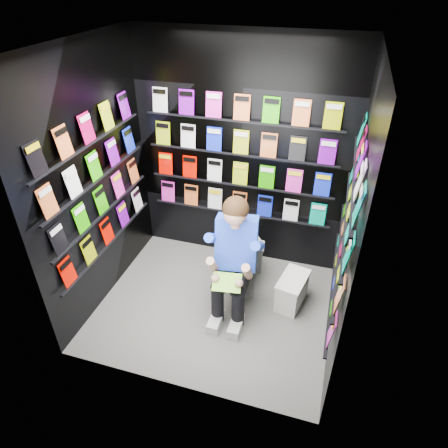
% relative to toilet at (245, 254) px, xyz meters
% --- Properties ---
extents(floor, '(2.40, 2.40, 0.00)m').
position_rel_toilet_xyz_m(floor, '(-0.20, -0.51, -0.37)').
color(floor, slate).
rests_on(floor, ground).
extents(ceiling, '(2.40, 2.40, 0.00)m').
position_rel_toilet_xyz_m(ceiling, '(-0.20, -0.51, 2.23)').
color(ceiling, white).
rests_on(ceiling, floor).
extents(wall_back, '(2.40, 0.04, 2.60)m').
position_rel_toilet_xyz_m(wall_back, '(-0.20, 0.49, 0.93)').
color(wall_back, black).
rests_on(wall_back, floor).
extents(wall_front, '(2.40, 0.04, 2.60)m').
position_rel_toilet_xyz_m(wall_front, '(-0.20, -1.51, 0.93)').
color(wall_front, black).
rests_on(wall_front, floor).
extents(wall_left, '(0.04, 2.00, 2.60)m').
position_rel_toilet_xyz_m(wall_left, '(-1.40, -0.51, 0.93)').
color(wall_left, black).
rests_on(wall_left, floor).
extents(wall_right, '(0.04, 2.00, 2.60)m').
position_rel_toilet_xyz_m(wall_right, '(1.00, -0.51, 0.93)').
color(wall_right, black).
rests_on(wall_right, floor).
extents(comics_back, '(2.10, 0.06, 1.37)m').
position_rel_toilet_xyz_m(comics_back, '(-0.20, 0.46, 0.94)').
color(comics_back, orange).
rests_on(comics_back, wall_back).
extents(comics_left, '(0.06, 1.70, 1.37)m').
position_rel_toilet_xyz_m(comics_left, '(-1.37, -0.51, 0.94)').
color(comics_left, orange).
rests_on(comics_left, wall_left).
extents(comics_right, '(0.06, 1.70, 1.37)m').
position_rel_toilet_xyz_m(comics_right, '(0.97, -0.51, 0.94)').
color(comics_right, orange).
rests_on(comics_right, wall_right).
extents(toilet, '(0.53, 0.80, 0.73)m').
position_rel_toilet_xyz_m(toilet, '(0.00, 0.00, 0.00)').
color(toilet, white).
rests_on(toilet, floor).
extents(longbox, '(0.31, 0.46, 0.32)m').
position_rel_toilet_xyz_m(longbox, '(0.57, -0.22, -0.21)').
color(longbox, silver).
rests_on(longbox, floor).
extents(longbox_lid, '(0.34, 0.48, 0.03)m').
position_rel_toilet_xyz_m(longbox_lid, '(0.57, -0.22, -0.03)').
color(longbox_lid, silver).
rests_on(longbox_lid, longbox).
extents(reader, '(0.66, 0.88, 1.48)m').
position_rel_toilet_xyz_m(reader, '(-0.00, -0.38, 0.42)').
color(reader, blue).
rests_on(reader, toilet).
extents(held_comic, '(0.29, 0.20, 0.11)m').
position_rel_toilet_xyz_m(held_comic, '(0.00, -0.73, 0.21)').
color(held_comic, green).
rests_on(held_comic, reader).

